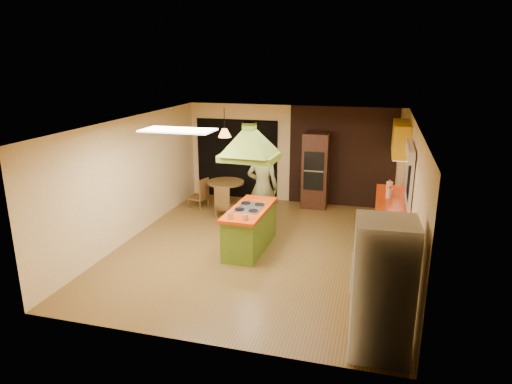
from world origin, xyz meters
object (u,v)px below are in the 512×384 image
(refrigerator, at_px, (382,289))
(dining_table, at_px, (226,189))
(kitchen_island, at_px, (250,228))
(canister_large, at_px, (389,186))
(man, at_px, (263,187))
(wall_oven, at_px, (315,170))

(refrigerator, height_order, dining_table, refrigerator)
(kitchen_island, relative_size, dining_table, 1.86)
(refrigerator, xyz_separation_m, dining_table, (-3.78, 5.04, -0.41))
(kitchen_island, distance_m, refrigerator, 3.73)
(kitchen_island, height_order, canister_large, canister_large)
(dining_table, bearing_deg, man, -41.97)
(kitchen_island, relative_size, man, 0.91)
(dining_table, bearing_deg, refrigerator, -53.15)
(kitchen_island, xyz_separation_m, dining_table, (-1.29, 2.31, 0.05))
(man, height_order, dining_table, man)
(wall_oven, bearing_deg, dining_table, -162.73)
(man, bearing_deg, canister_large, -170.74)
(kitchen_island, distance_m, canister_large, 3.16)
(refrigerator, bearing_deg, dining_table, 123.68)
(man, relative_size, dining_table, 2.03)
(kitchen_island, xyz_separation_m, canister_large, (2.60, 1.69, 0.59))
(man, relative_size, wall_oven, 0.99)
(refrigerator, bearing_deg, man, 119.73)
(man, height_order, refrigerator, man)
(canister_large, bearing_deg, refrigerator, -91.38)
(refrigerator, bearing_deg, kitchen_island, 129.15)
(wall_oven, bearing_deg, refrigerator, -75.19)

